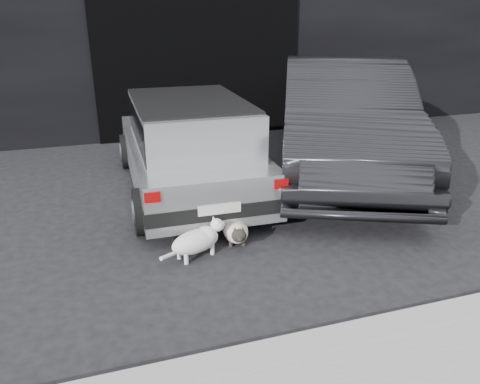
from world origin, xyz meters
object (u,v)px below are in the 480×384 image
object	(u,v)px
second_car	(343,118)
cat_siamese	(236,230)
silver_hatchback	(189,142)
cat_white	(199,240)

from	to	relation	value
second_car	cat_siamese	bearing A→B (deg)	-117.60
silver_hatchback	cat_siamese	xyz separation A→B (m)	(0.14, -1.68, -0.59)
second_car	cat_siamese	distance (m)	3.07
silver_hatchback	cat_white	xyz separation A→B (m)	(-0.32, -1.87, -0.54)
silver_hatchback	cat_white	world-z (taller)	silver_hatchback
silver_hatchback	second_car	size ratio (longest dim) A/B	0.70
second_car	cat_siamese	world-z (taller)	second_car
silver_hatchback	cat_siamese	distance (m)	1.79
cat_white	silver_hatchback	bearing A→B (deg)	149.69
second_car	cat_white	xyz separation A→B (m)	(-2.80, -2.05, -0.66)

